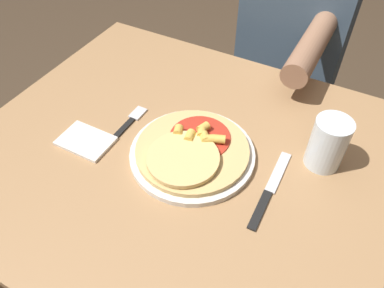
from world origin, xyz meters
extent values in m
plane|color=#423323|center=(0.00, 0.00, 0.00)|extent=(8.00, 8.00, 0.00)
cube|color=#9E754C|center=(0.00, 0.00, 0.76)|extent=(0.94, 0.83, 0.03)
cylinder|color=#9E754C|center=(-0.41, 0.35, 0.37)|extent=(0.06, 0.06, 0.75)
cylinder|color=#9E754C|center=(0.41, 0.35, 0.37)|extent=(0.06, 0.06, 0.75)
cylinder|color=silver|center=(0.04, 0.00, 0.78)|extent=(0.28, 0.28, 0.01)
cylinder|color=tan|center=(0.04, 0.00, 0.80)|extent=(0.25, 0.25, 0.01)
cylinder|color=#B22D1E|center=(0.04, 0.04, 0.80)|extent=(0.14, 0.14, 0.00)
cylinder|color=#DDB771|center=(0.04, -0.04, 0.81)|extent=(0.16, 0.16, 0.01)
cylinder|color=gold|center=(-0.01, 0.02, 0.81)|extent=(0.03, 0.03, 0.02)
cylinder|color=gold|center=(0.05, 0.03, 0.81)|extent=(0.03, 0.03, 0.02)
cylinder|color=gold|center=(0.08, 0.04, 0.81)|extent=(0.03, 0.03, 0.02)
cylinder|color=gold|center=(0.02, 0.02, 0.81)|extent=(0.02, 0.03, 0.02)
cylinder|color=gold|center=(0.04, 0.06, 0.81)|extent=(0.03, 0.03, 0.02)
cylinder|color=gold|center=(0.06, 0.03, 0.81)|extent=(0.03, 0.03, 0.02)
cylinder|color=gold|center=(0.04, 0.04, 0.81)|extent=(0.03, 0.03, 0.02)
cube|color=black|center=(-0.15, -0.03, 0.78)|extent=(0.01, 0.13, 0.00)
cube|color=silver|center=(-0.15, 0.06, 0.78)|extent=(0.03, 0.05, 0.00)
cube|color=black|center=(0.23, -0.07, 0.78)|extent=(0.02, 0.10, 0.00)
cube|color=silver|center=(0.23, 0.04, 0.78)|extent=(0.02, 0.12, 0.00)
cylinder|color=silver|center=(0.30, 0.12, 0.84)|extent=(0.08, 0.08, 0.12)
cube|color=silver|center=(-0.20, -0.08, 0.78)|extent=(0.12, 0.09, 0.01)
cylinder|color=#2D2D38|center=(-0.01, 0.69, 0.25)|extent=(0.11, 0.11, 0.49)
cylinder|color=#2D2D38|center=(0.15, 0.69, 0.25)|extent=(0.11, 0.11, 0.49)
cube|color=#3D5166|center=(0.07, 0.69, 0.74)|extent=(0.34, 0.22, 0.50)
cylinder|color=#8E664C|center=(0.17, 0.43, 0.86)|extent=(0.07, 0.30, 0.07)
camera|label=1|loc=(0.31, -0.50, 1.41)|focal=35.00mm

